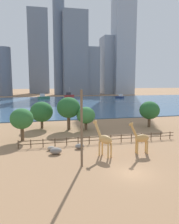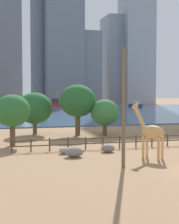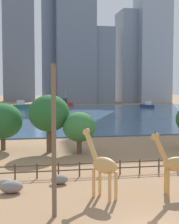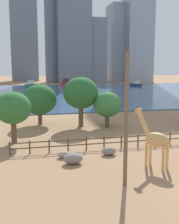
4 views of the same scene
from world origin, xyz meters
TOP-DOWN VIEW (x-y plane):
  - ground_plane at (0.00, 80.00)m, footprint 400.00×400.00m
  - harbor_water at (0.00, 77.00)m, footprint 180.00×86.00m
  - giraffe_tall at (-1.44, 6.05)m, footprint 2.35×3.17m
  - utility_pole at (-5.03, 3.23)m, footprint 0.28×0.28m
  - boulder_near_fence at (-4.04, 9.99)m, footprint 1.37×1.01m
  - boulder_by_pole at (-7.71, 8.37)m, footprint 1.67×1.21m
  - boulder_small at (-8.23, 10.16)m, footprint 1.13×0.82m
  - enclosure_fence at (-0.14, 12.00)m, footprint 26.12×0.14m
  - tree_center_broad at (-12.71, 16.64)m, footprint 3.86×3.86m
  - tree_right_tall at (-0.53, 22.02)m, footprint 3.82×3.82m
  - tree_left_small at (-3.89, 23.44)m, footprint 4.80×4.80m
  - tree_right_small at (-9.33, 25.84)m, footprint 4.77×4.77m
  - boat_ferry at (8.41, 113.84)m, footprint 6.61×6.75m
  - boat_sailboat at (-7.43, 104.71)m, footprint 6.92×4.56m
  - boat_barge at (36.75, 100.40)m, footprint 4.27×5.40m
  - skyline_block_central at (26.12, 137.72)m, footprint 14.74×10.45m
  - skyline_tower_glass at (44.56, 146.74)m, footprint 11.37×15.59m
  - skyline_tower_short at (-9.30, 165.77)m, footprint 15.94×9.45m
  - skyline_block_wide at (16.10, 137.79)m, footprint 17.22×13.11m

SIDE VIEW (x-z plane):
  - ground_plane at x=0.00m, z-range 0.00..0.00m
  - harbor_water at x=0.00m, z-range 0.00..0.20m
  - boulder_small at x=-8.23m, z-range 0.00..0.62m
  - boulder_near_fence at x=-4.04m, z-range 0.00..0.76m
  - boulder_by_pole at x=-7.71m, z-range 0.00..0.91m
  - enclosure_fence at x=-0.14m, z-range 0.10..1.40m
  - boat_barge at x=36.75m, z-range -0.17..2.11m
  - boat_sailboat at x=-7.43m, z-range -0.26..2.61m
  - boat_ferry at x=8.41m, z-range -1.88..4.37m
  - giraffe_tall at x=-1.44m, z-range -0.12..4.80m
  - tree_right_tall at x=-0.53m, z-range 0.67..5.49m
  - tree_right_small at x=-9.33m, z-range 0.71..6.44m
  - tree_center_broad at x=-12.71m, z-range 0.98..6.50m
  - utility_pole at x=-5.03m, z-range 0.00..9.07m
  - tree_left_small at x=-3.89m, z-range 1.19..7.98m
  - skyline_block_central at x=26.12m, z-range 0.00..34.36m
  - skyline_tower_glass at x=44.56m, z-range 0.00..44.03m
  - skyline_block_wide at x=16.10m, z-range 0.00..58.45m
  - skyline_tower_short at x=-9.30m, z-range 0.00..66.95m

